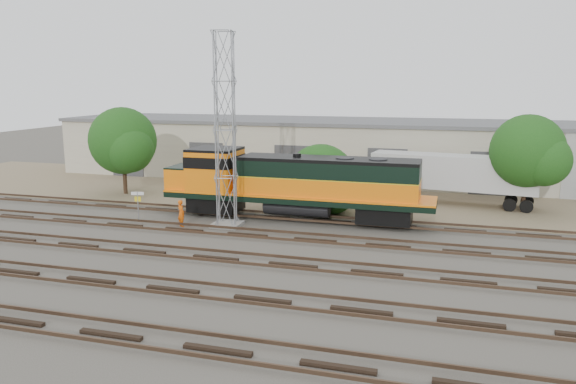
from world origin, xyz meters
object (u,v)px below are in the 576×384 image
(signal_tower, at_px, (225,134))
(worker, at_px, (181,213))
(semi_trailer, at_px, (457,174))
(locomotive, at_px, (292,183))

(signal_tower, height_order, worker, signal_tower)
(signal_tower, xyz_separation_m, worker, (-2.64, -0.89, -4.81))
(worker, xyz_separation_m, semi_trailer, (16.05, 11.41, 1.41))
(locomotive, relative_size, semi_trailer, 1.48)
(locomotive, relative_size, worker, 10.50)
(locomotive, height_order, signal_tower, signal_tower)
(signal_tower, bearing_deg, semi_trailer, 38.10)
(semi_trailer, bearing_deg, worker, -136.88)
(locomotive, distance_m, semi_trailer, 12.73)
(locomotive, bearing_deg, semi_trailer, 37.98)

